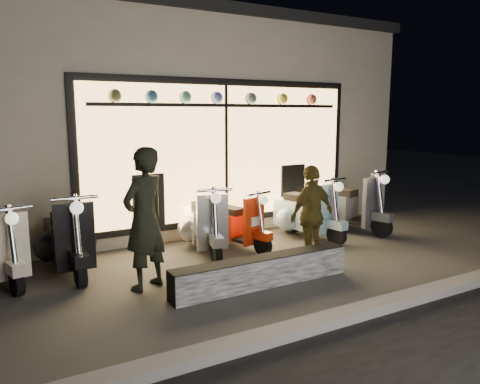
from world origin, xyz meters
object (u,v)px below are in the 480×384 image
object	(u,v)px
graffiti_barrier	(262,272)
scooter_silver	(204,224)
man	(145,219)
woman	(312,215)
scooter_red	(232,224)

from	to	relation	value
graffiti_barrier	scooter_silver	distance (m)	1.92
scooter_silver	man	bearing A→B (deg)	-126.95
graffiti_barrier	woman	bearing A→B (deg)	21.28
scooter_silver	man	xyz separation A→B (m)	(-1.41, -1.20, 0.48)
scooter_silver	woman	world-z (taller)	woman
man	woman	distance (m)	2.53
graffiti_barrier	scooter_red	distance (m)	1.93
graffiti_barrier	scooter_red	bearing A→B (deg)	73.39
scooter_silver	scooter_red	world-z (taller)	scooter_silver
scooter_silver	woman	distance (m)	1.84
scooter_red	woman	xyz separation A→B (m)	(0.62, -1.39, 0.36)
scooter_red	man	xyz separation A→B (m)	(-1.89, -1.14, 0.53)
man	woman	world-z (taller)	man
graffiti_barrier	scooter_silver	size ratio (longest dim) A/B	1.65
graffiti_barrier	man	world-z (taller)	man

